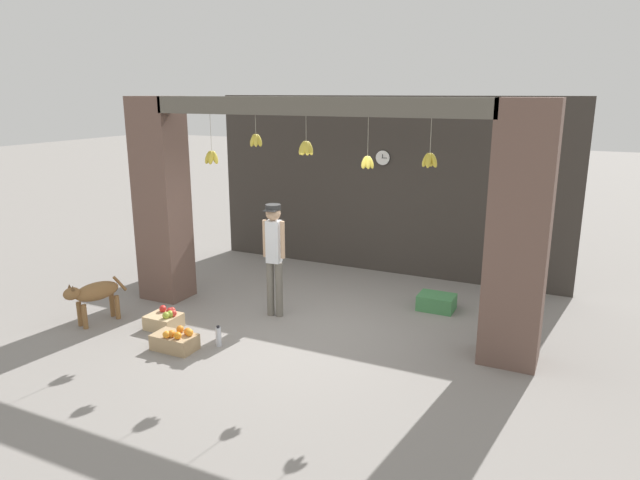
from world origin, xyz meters
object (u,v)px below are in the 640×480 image
Objects in this scene: dog at (94,294)px; fruit_crate_apples at (164,320)px; fruit_crate_oranges at (175,341)px; shopkeeper at (274,251)px; produce_box_green at (436,302)px; water_bottle at (219,337)px; wall_clock at (383,158)px.

dog is 1.11m from fruit_crate_apples.
fruit_crate_oranges is 1.29× the size of fruit_crate_apples.
shopkeeper reaches higher than produce_box_green.
water_bottle is (2.07, 0.12, -0.32)m from dog.
dog is 0.55× the size of shopkeeper.
fruit_crate_oranges is 2.09× the size of wall_clock.
wall_clock is (1.87, 3.85, 2.01)m from fruit_crate_apples.
fruit_crate_apples is 4.09m from produce_box_green.
produce_box_green is at bearing 46.50° from fruit_crate_oranges.
wall_clock is at bearing 78.39° from water_bottle.
fruit_crate_oranges is at bearing -39.59° from fruit_crate_apples.
shopkeeper is at bearing 138.78° from dog.
shopkeeper is at bearing 42.67° from fruit_crate_apples.
wall_clock is at bearing 64.11° from fruit_crate_apples.
dog is at bearing -124.95° from wall_clock.
shopkeeper is 3.83× the size of fruit_crate_apples.
fruit_crate_apples is at bearing -144.39° from produce_box_green.
dog is 2.66m from shopkeeper.
produce_box_green is at bearing 138.33° from dog.
dog is at bearing -176.56° from water_bottle.
produce_box_green is at bearing 35.61° from fruit_crate_apples.
dog is 1.63× the size of fruit_crate_oranges.
water_bottle is at bearing 75.78° from shopkeeper.
produce_box_green is at bearing -156.64° from shopkeeper.
produce_box_green is at bearing -45.15° from wall_clock.
fruit_crate_oranges is 0.77m from fruit_crate_apples.
wall_clock is (2.89, 4.13, 1.68)m from dog.
wall_clock is (0.68, 2.75, 1.12)m from shopkeeper.
water_bottle reaches higher than produce_box_green.
wall_clock reaches higher than produce_box_green.
wall_clock reaches higher than fruit_crate_oranges.
fruit_crate_oranges is at bearing 61.90° from shopkeeper.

